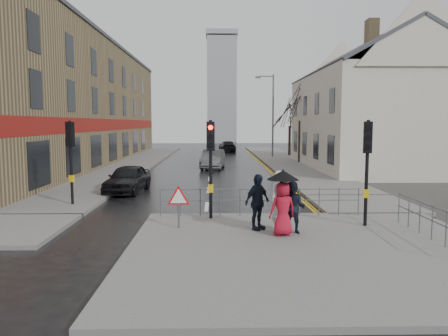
{
  "coord_description": "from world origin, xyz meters",
  "views": [
    {
      "loc": [
        0.36,
        -14.75,
        3.44
      ],
      "look_at": [
        0.71,
        2.87,
        1.62
      ],
      "focal_mm": 35.0,
      "sensor_mm": 36.0,
      "label": 1
    }
  ],
  "objects_px": {
    "pedestrian_b": "(293,208)",
    "pedestrian_d": "(257,202)",
    "pedestrian_a": "(280,200)",
    "pedestrian_with_umbrella": "(283,199)",
    "car_mid": "(213,159)",
    "car_parked": "(128,179)"
  },
  "relations": [
    {
      "from": "pedestrian_d",
      "to": "car_mid",
      "type": "height_order",
      "value": "pedestrian_d"
    },
    {
      "from": "pedestrian_a",
      "to": "pedestrian_b",
      "type": "xyz_separation_m",
      "value": [
        0.33,
        -0.42,
        -0.14
      ]
    },
    {
      "from": "pedestrian_b",
      "to": "pedestrian_with_umbrella",
      "type": "height_order",
      "value": "pedestrian_with_umbrella"
    },
    {
      "from": "pedestrian_with_umbrella",
      "to": "car_parked",
      "type": "distance_m",
      "value": 11.03
    },
    {
      "from": "pedestrian_with_umbrella",
      "to": "car_parked",
      "type": "xyz_separation_m",
      "value": [
        -6.34,
        9.01,
        -0.54
      ]
    },
    {
      "from": "car_mid",
      "to": "pedestrian_a",
      "type": "bearing_deg",
      "value": -77.36
    },
    {
      "from": "pedestrian_b",
      "to": "car_mid",
      "type": "bearing_deg",
      "value": 125.81
    },
    {
      "from": "pedestrian_b",
      "to": "car_parked",
      "type": "distance_m",
      "value": 11.03
    },
    {
      "from": "car_parked",
      "to": "pedestrian_b",
      "type": "bearing_deg",
      "value": -46.84
    },
    {
      "from": "pedestrian_b",
      "to": "pedestrian_d",
      "type": "height_order",
      "value": "pedestrian_d"
    },
    {
      "from": "pedestrian_a",
      "to": "pedestrian_d",
      "type": "height_order",
      "value": "pedestrian_a"
    },
    {
      "from": "pedestrian_a",
      "to": "car_mid",
      "type": "relative_size",
      "value": 0.43
    },
    {
      "from": "car_mid",
      "to": "pedestrian_b",
      "type": "bearing_deg",
      "value": -76.56
    },
    {
      "from": "pedestrian_b",
      "to": "car_mid",
      "type": "height_order",
      "value": "pedestrian_b"
    },
    {
      "from": "pedestrian_d",
      "to": "car_parked",
      "type": "height_order",
      "value": "pedestrian_d"
    },
    {
      "from": "pedestrian_with_umbrella",
      "to": "car_parked",
      "type": "relative_size",
      "value": 0.48
    },
    {
      "from": "pedestrian_d",
      "to": "car_mid",
      "type": "distance_m",
      "value": 19.68
    },
    {
      "from": "car_parked",
      "to": "car_mid",
      "type": "relative_size",
      "value": 0.93
    },
    {
      "from": "car_parked",
      "to": "car_mid",
      "type": "xyz_separation_m",
      "value": [
        4.18,
        11.31,
        0.02
      ]
    },
    {
      "from": "pedestrian_a",
      "to": "car_parked",
      "type": "height_order",
      "value": "pedestrian_a"
    },
    {
      "from": "pedestrian_a",
      "to": "pedestrian_with_umbrella",
      "type": "relative_size",
      "value": 0.95
    },
    {
      "from": "pedestrian_with_umbrella",
      "to": "pedestrian_d",
      "type": "xyz_separation_m",
      "value": [
        -0.68,
        0.7,
        -0.22
      ]
    }
  ]
}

